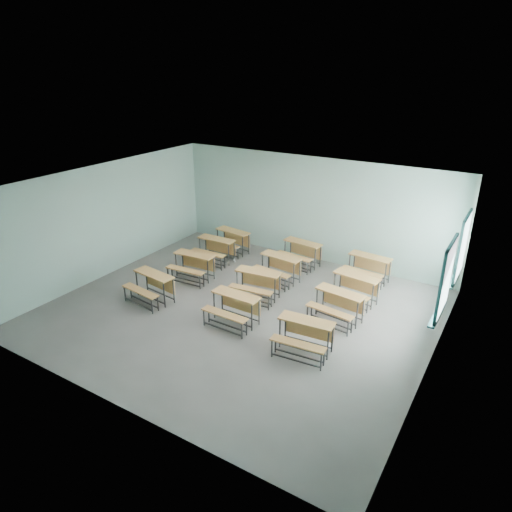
% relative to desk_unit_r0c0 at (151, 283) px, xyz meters
% --- Properties ---
extents(room, '(9.04, 8.04, 3.24)m').
position_rel_desk_unit_r0c0_xyz_m(room, '(2.33, 0.75, 1.11)').
color(room, gray).
rests_on(room, ground).
extents(desk_unit_r0c0, '(1.27, 0.93, 0.74)m').
position_rel_desk_unit_r0c0_xyz_m(desk_unit_r0c0, '(0.00, 0.00, 0.00)').
color(desk_unit_r0c0, '#BE8644').
rests_on(desk_unit_r0c0, ground).
extents(desk_unit_r0c1, '(1.19, 0.82, 0.74)m').
position_rel_desk_unit_r0c0_xyz_m(desk_unit_r0c1, '(2.44, 0.16, 0.00)').
color(desk_unit_r0c1, '#BE8644').
rests_on(desk_unit_r0c1, ground).
extents(desk_unit_r0c2, '(1.24, 0.89, 0.74)m').
position_rel_desk_unit_r0c0_xyz_m(desk_unit_r0c2, '(4.36, -0.04, 0.00)').
color(desk_unit_r0c2, '#BE8644').
rests_on(desk_unit_r0c2, ground).
extents(desk_unit_r1c0, '(1.23, 0.87, 0.74)m').
position_rel_desk_unit_r0c0_xyz_m(desk_unit_r1c0, '(0.09, 1.56, 0.00)').
color(desk_unit_r1c0, '#BE8644').
rests_on(desk_unit_r1c0, ground).
extents(desk_unit_r1c1, '(1.26, 0.92, 0.74)m').
position_rel_desk_unit_r0c0_xyz_m(desk_unit_r1c1, '(2.24, 1.51, 0.00)').
color(desk_unit_r1c1, '#BE8644').
rests_on(desk_unit_r1c1, ground).
extents(desk_unit_r1c2, '(1.27, 0.93, 0.74)m').
position_rel_desk_unit_r0c0_xyz_m(desk_unit_r1c2, '(4.47, 1.55, 0.00)').
color(desk_unit_r1c2, '#BE8644').
rests_on(desk_unit_r1c2, ground).
extents(desk_unit_r2c0, '(1.19, 0.81, 0.74)m').
position_rel_desk_unit_r0c0_xyz_m(desk_unit_r2c0, '(-0.09, 2.88, 0.00)').
color(desk_unit_r2c0, '#BE8644').
rests_on(desk_unit_r2c0, ground).
extents(desk_unit_r2c1, '(1.26, 0.92, 0.74)m').
position_rel_desk_unit_r0c0_xyz_m(desk_unit_r2c1, '(2.24, 2.71, 0.00)').
color(desk_unit_r2c1, '#BE8644').
rests_on(desk_unit_r2c1, ground).
extents(desk_unit_r2c2, '(1.27, 0.94, 0.74)m').
position_rel_desk_unit_r0c0_xyz_m(desk_unit_r2c2, '(4.49, 2.61, 0.00)').
color(desk_unit_r2c2, '#BE8644').
rests_on(desk_unit_r2c2, ground).
extents(desk_unit_r3c0, '(1.27, 0.94, 0.74)m').
position_rel_desk_unit_r0c0_xyz_m(desk_unit_r3c0, '(-0.09, 3.75, 0.00)').
color(desk_unit_r3c0, '#BE8644').
rests_on(desk_unit_r3c0, ground).
extents(desk_unit_r3c1, '(1.26, 0.92, 0.74)m').
position_rel_desk_unit_r0c0_xyz_m(desk_unit_r3c1, '(2.29, 4.01, 0.00)').
color(desk_unit_r3c1, '#BE8644').
rests_on(desk_unit_r3c1, ground).
extents(desk_unit_r3c2, '(1.25, 0.90, 0.74)m').
position_rel_desk_unit_r0c0_xyz_m(desk_unit_r3c2, '(4.38, 4.01, 0.00)').
color(desk_unit_r3c2, '#BE8644').
rests_on(desk_unit_r3c2, ground).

